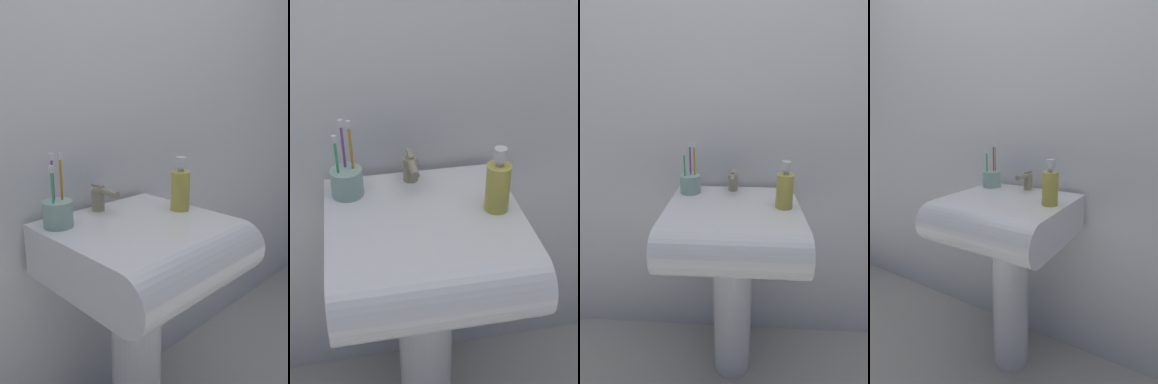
% 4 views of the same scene
% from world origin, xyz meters
% --- Properties ---
extents(ground_plane, '(6.00, 6.00, 0.00)m').
position_xyz_m(ground_plane, '(0.00, 0.00, 0.00)').
color(ground_plane, '#ADA89E').
rests_on(ground_plane, ground).
extents(wall_back, '(5.00, 0.05, 2.40)m').
position_xyz_m(wall_back, '(0.00, 0.26, 1.20)').
color(wall_back, white).
rests_on(wall_back, ground).
extents(sink_pedestal, '(0.16, 0.16, 0.65)m').
position_xyz_m(sink_pedestal, '(0.00, 0.00, 0.32)').
color(sink_pedestal, white).
rests_on(sink_pedestal, ground).
extents(sink_basin, '(0.50, 0.51, 0.16)m').
position_xyz_m(sink_basin, '(0.00, -0.06, 0.73)').
color(sink_basin, white).
rests_on(sink_basin, sink_pedestal).
extents(faucet, '(0.04, 0.13, 0.09)m').
position_xyz_m(faucet, '(-0.01, 0.16, 0.85)').
color(faucet, tan).
rests_on(faucet, sink_basin).
extents(toothbrush_cup, '(0.09, 0.09, 0.21)m').
position_xyz_m(toothbrush_cup, '(-0.19, 0.13, 0.85)').
color(toothbrush_cup, '#99BFB2').
rests_on(toothbrush_cup, sink_basin).
extents(soap_bottle, '(0.06, 0.06, 0.18)m').
position_xyz_m(soap_bottle, '(0.19, -0.01, 0.88)').
color(soap_bottle, gold).
rests_on(soap_bottle, sink_basin).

